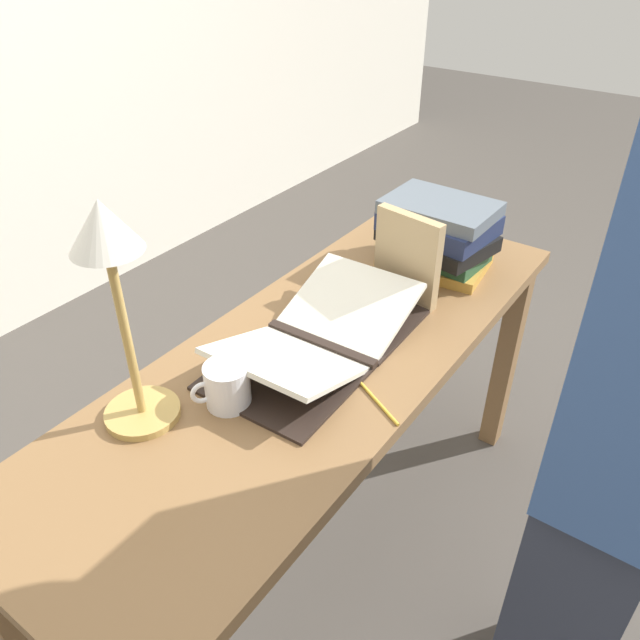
# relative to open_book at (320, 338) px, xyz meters

# --- Properties ---
(ground_plane) EXTENTS (12.00, 12.00, 0.00)m
(ground_plane) POSITION_rel_open_book_xyz_m (-0.01, -0.00, -0.78)
(ground_plane) COLOR #47423D
(reading_desk) EXTENTS (1.58, 0.56, 0.75)m
(reading_desk) POSITION_rel_open_book_xyz_m (-0.01, -0.00, -0.14)
(reading_desk) COLOR brown
(reading_desk) RESTS_ON ground_plane
(open_book) EXTENTS (0.58, 0.32, 0.10)m
(open_book) POSITION_rel_open_book_xyz_m (0.00, 0.00, 0.00)
(open_book) COLOR black
(open_book) RESTS_ON reading_desk
(book_stack_tall) EXTENTS (0.26, 0.32, 0.20)m
(book_stack_tall) POSITION_rel_open_book_xyz_m (0.50, -0.04, 0.07)
(book_stack_tall) COLOR #BC8933
(book_stack_tall) RESTS_ON reading_desk
(book_standing_upright) EXTENTS (0.05, 0.19, 0.24)m
(book_standing_upright) POSITION_rel_open_book_xyz_m (0.31, -0.05, 0.09)
(book_standing_upright) COLOR tan
(book_standing_upright) RESTS_ON reading_desk
(reading_lamp) EXTENTS (0.15, 0.15, 0.47)m
(reading_lamp) POSITION_rel_open_book_xyz_m (-0.40, 0.16, 0.30)
(reading_lamp) COLOR tan
(reading_lamp) RESTS_ON reading_desk
(coffee_mug) EXTENTS (0.12, 0.09, 0.10)m
(coffee_mug) POSITION_rel_open_book_xyz_m (-0.27, 0.04, 0.02)
(coffee_mug) COLOR white
(coffee_mug) RESTS_ON reading_desk
(pencil) EXTENTS (0.09, 0.16, 0.01)m
(pencil) POSITION_rel_open_book_xyz_m (-0.08, -0.20, -0.02)
(pencil) COLOR gold
(pencil) RESTS_ON reading_desk
(person_reader) EXTENTS (0.36, 0.21, 1.62)m
(person_reader) POSITION_rel_open_book_xyz_m (-0.02, -0.66, 0.01)
(person_reader) COLOR #2D3342
(person_reader) RESTS_ON ground_plane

